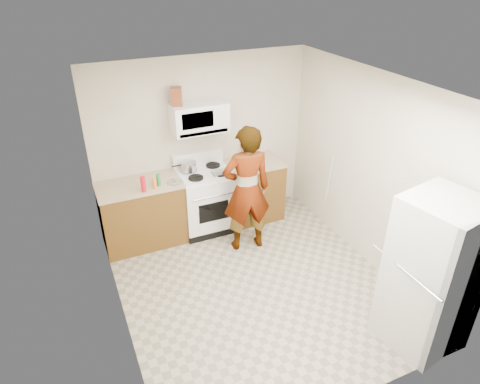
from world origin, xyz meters
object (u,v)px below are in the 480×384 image
gas_range (206,199)px  person (247,190)px  kettle (248,152)px  fridge (431,275)px  saucepan (188,166)px  microwave (199,117)px

gas_range → person: bearing=-63.0°
kettle → gas_range: bearing=-146.1°
kettle → fridge: bearing=-59.7°
person → saucepan: bearing=-47.3°
gas_range → fridge: bearing=-65.8°
gas_range → saucepan: 0.58m
kettle → microwave: bearing=-155.4°
microwave → fridge: 3.44m
saucepan → gas_range: bearing=-27.3°
kettle → saucepan: bearing=-154.9°
microwave → fridge: microwave is taller
kettle → saucepan: size_ratio=0.86×
gas_range → fridge: size_ratio=0.66×
person → saucepan: (-0.55, 0.78, 0.11)m
microwave → saucepan: size_ratio=3.45×
microwave → gas_range: bearing=-90.0°
fridge → saucepan: size_ratio=7.71×
fridge → saucepan: 3.40m
microwave → fridge: size_ratio=0.45×
gas_range → kettle: (0.77, 0.19, 0.54)m
microwave → saucepan: bearing=-173.5°
kettle → saucepan: 0.97m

